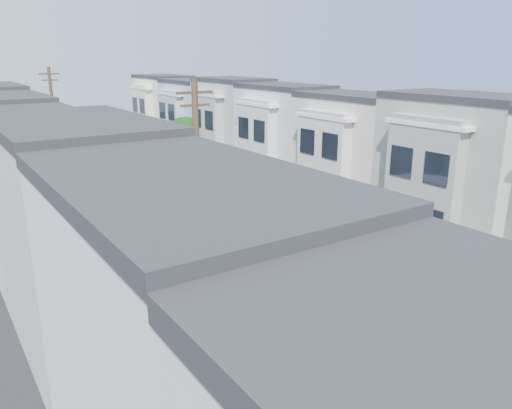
{
  "coord_description": "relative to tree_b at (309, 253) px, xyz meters",
  "views": [
    {
      "loc": [
        -15.52,
        -16.24,
        11.0
      ],
      "look_at": [
        0.82,
        8.27,
        2.2
      ],
      "focal_mm": 35.0,
      "sensor_mm": 36.0,
      "label": 1
    }
  ],
  "objects": [
    {
      "name": "ground",
      "position": [
        6.3,
        5.32,
        -5.22
      ],
      "size": [
        160.0,
        160.0,
        0.0
      ],
      "primitive_type": "plane",
      "color": "black",
      "rests_on": "ground"
    },
    {
      "name": "road_slab",
      "position": [
        6.3,
        20.32,
        -5.21
      ],
      "size": [
        12.0,
        70.0,
        0.02
      ],
      "primitive_type": "cube",
      "color": "black",
      "rests_on": "ground"
    },
    {
      "name": "curb_left",
      "position": [
        0.25,
        20.32,
        -5.14
      ],
      "size": [
        0.3,
        70.0,
        0.15
      ],
      "primitive_type": "cube",
      "color": "gray",
      "rests_on": "ground"
    },
    {
      "name": "curb_right",
      "position": [
        12.35,
        20.32,
        -5.14
      ],
      "size": [
        0.3,
        70.0,
        0.15
      ],
      "primitive_type": "cube",
      "color": "gray",
      "rests_on": "ground"
    },
    {
      "name": "sidewalk_left",
      "position": [
        -1.05,
        20.32,
        -5.14
      ],
      "size": [
        2.6,
        70.0,
        0.15
      ],
      "primitive_type": "cube",
      "color": "gray",
      "rests_on": "ground"
    },
    {
      "name": "sidewalk_right",
      "position": [
        13.65,
        20.32,
        -5.14
      ],
      "size": [
        2.6,
        70.0,
        0.15
      ],
      "primitive_type": "cube",
      "color": "gray",
      "rests_on": "ground"
    },
    {
      "name": "centerline",
      "position": [
        6.3,
        20.32,
        -5.22
      ],
      "size": [
        0.12,
        70.0,
        0.01
      ],
      "primitive_type": "cube",
      "color": "gold",
      "rests_on": "ground"
    },
    {
      "name": "townhouse_row_left",
      "position": [
        -4.85,
        20.32,
        -5.22
      ],
      "size": [
        5.0,
        70.0,
        8.5
      ],
      "primitive_type": "cube",
      "color": "beige",
      "rests_on": "ground"
    },
    {
      "name": "townhouse_row_right",
      "position": [
        17.45,
        20.32,
        -5.22
      ],
      "size": [
        5.0,
        70.0,
        8.5
      ],
      "primitive_type": "cube",
      "color": "beige",
      "rests_on": "ground"
    },
    {
      "name": "tree_b",
      "position": [
        0.0,
        0.0,
        0.0
      ],
      "size": [
        4.7,
        4.7,
        7.59
      ],
      "color": "black",
      "rests_on": "ground"
    },
    {
      "name": "tree_c",
      "position": [
        0.0,
        11.81,
        -0.62
      ],
      "size": [
        4.62,
        4.62,
        6.92
      ],
      "color": "black",
      "rests_on": "ground"
    },
    {
      "name": "tree_d",
      "position": [
        0.0,
        23.37,
        -0.04
      ],
      "size": [
        4.7,
        4.7,
        7.55
      ],
      "color": "black",
      "rests_on": "ground"
    },
    {
      "name": "tree_e",
      "position": [
        0.0,
        38.5,
        -0.36
      ],
      "size": [
        4.7,
        4.7,
        7.23
      ],
      "color": "black",
      "rests_on": "ground"
    },
    {
      "name": "tree_far_r",
      "position": [
        13.19,
        35.7,
        -1.63
      ],
      "size": [
        2.78,
        2.78,
        5.03
      ],
      "color": "black",
      "rests_on": "ground"
    },
    {
      "name": "utility_pole_near",
      "position": [
        0.0,
        7.32,
        -0.07
      ],
      "size": [
        1.6,
        0.26,
        10.0
      ],
      "color": "#42301E",
      "rests_on": "ground"
    },
    {
      "name": "utility_pole_far",
      "position": [
        0.0,
        33.32,
        -0.07
      ],
      "size": [
        1.6,
        0.26,
        10.0
      ],
      "color": "#42301E",
      "rests_on": "ground"
    },
    {
      "name": "fedex_truck",
      "position": [
        8.19,
        9.92,
        -3.65
      ],
      "size": [
        2.25,
        5.85,
        2.81
      ],
      "rotation": [
        0.0,
        0.0,
        0.08
      ],
      "color": "silver",
      "rests_on": "ground"
    },
    {
      "name": "lead_sedan",
      "position": [
        8.09,
        15.96,
        -4.51
      ],
      "size": [
        3.17,
        5.42,
        1.42
      ],
      "primitive_type": "imported",
      "rotation": [
        0.0,
        0.0,
        -0.17
      ],
      "color": "black",
      "rests_on": "ground"
    },
    {
      "name": "parked_left_b",
      "position": [
        1.4,
        -0.98,
        -4.5
      ],
      "size": [
        1.94,
        4.44,
        1.44
      ],
      "primitive_type": "imported",
      "rotation": [
        0.0,
        0.0,
        0.1
      ],
      "color": "#0E2139",
      "rests_on": "ground"
    },
    {
      "name": "parked_left_c",
      "position": [
        1.4,
        7.32,
        -4.45
      ],
      "size": [
        2.61,
        5.55,
        1.53
      ],
      "primitive_type": "imported",
      "rotation": [
        0.0,
        0.0,
        0.01
      ],
      "color": "#AEAFBE",
      "rests_on": "ground"
    },
    {
      "name": "parked_left_d",
      "position": [
        1.4,
        18.42,
        -4.61
      ],
      "size": [
        2.04,
        4.19,
        1.22
      ],
      "primitive_type": "imported",
      "rotation": [
        0.0,
        0.0,
        0.08
      ],
      "color": "#3E0812",
      "rests_on": "ground"
    },
    {
      "name": "parked_right_b",
      "position": [
        11.2,
        2.89,
        -4.51
      ],
      "size": [
        2.01,
        4.71,
        1.41
      ],
      "primitive_type": "imported",
      "rotation": [
        0.0,
        0.0,
        0.01
      ],
      "color": "silver",
      "rests_on": "ground"
    },
    {
      "name": "parked_right_c",
      "position": [
        11.2,
        22.88,
        -4.51
      ],
      "size": [
        1.79,
        4.33,
        1.41
      ],
      "primitive_type": "imported",
      "rotation": [
        0.0,
        0.0,
        0.07
      ],
      "color": "black",
      "rests_on": "ground"
    },
    {
      "name": "parked_right_d",
      "position": [
        11.2,
        31.63,
        -4.48
      ],
      "size": [
        2.33,
        5.04,
        1.48
      ],
      "primitive_type": "imported",
      "rotation": [
        0.0,
        0.0,
        0.05
      ],
      "color": "black",
      "rests_on": "ground"
    }
  ]
}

